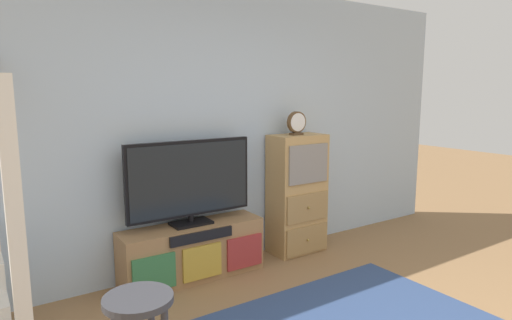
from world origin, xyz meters
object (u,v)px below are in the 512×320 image
media_console (193,251)px  side_cabinet (297,194)px  television (190,180)px  desk_clock (297,123)px

media_console → side_cabinet: side_cabinet is taller
side_cabinet → television: bearing=179.4°
side_cabinet → desk_clock: desk_clock is taller
desk_clock → television: bearing=178.6°
television → media_console: bearing=-90.0°
media_console → television: size_ratio=1.12×
side_cabinet → desk_clock: 0.75m
television → side_cabinet: 1.25m
media_console → desk_clock: desk_clock is taller
television → desk_clock: size_ratio=4.91×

